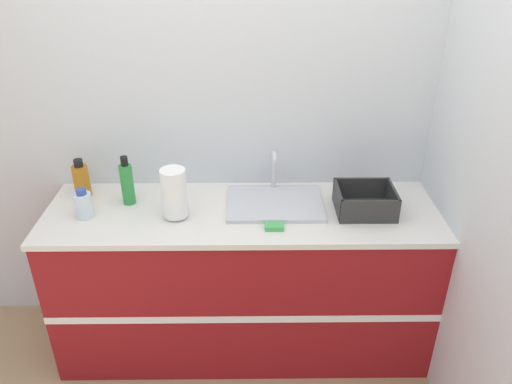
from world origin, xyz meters
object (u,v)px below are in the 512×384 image
Objects in this scene: paper_towel_roll at (174,193)px; sink at (275,201)px; dish_rack at (365,203)px; bottle_clear at (84,205)px; bottle_amber at (81,180)px; bottle_green at (127,183)px.

sink is at bearing 13.20° from paper_towel_roll.
paper_towel_roll reaches higher than dish_rack.
bottle_amber is at bearing 107.96° from bottle_clear.
dish_rack is at bearing 1.57° from bottle_clear.
sink is 1.02m from bottle_amber.
bottle_amber reaches higher than bottle_clear.
bottle_amber is (-0.26, 0.08, -0.02)m from bottle_green.
sink reaches higher than dish_rack.
paper_towel_roll is 0.98× the size of bottle_green.
bottle_green is 0.27m from bottle_amber.
bottle_green is at bearing 175.41° from dish_rack.
bottle_clear is (-0.19, -0.13, -0.05)m from bottle_green.
sink is at bearing -1.86° from bottle_green.
bottle_clear is at bearing -144.71° from bottle_green.
bottle_green is at bearing 35.29° from bottle_clear.
bottle_amber is (-1.46, 0.18, 0.05)m from dish_rack.
bottle_green is (-1.20, 0.10, 0.07)m from dish_rack.
bottle_clear is at bearing -72.04° from bottle_amber.
sink is 0.76m from bottle_green.
paper_towel_roll is 1.68× the size of bottle_clear.
dish_rack is 1.21m from bottle_green.
paper_towel_roll is 1.22× the size of bottle_amber.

